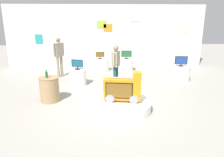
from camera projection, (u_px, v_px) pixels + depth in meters
The scene contains 16 objects.
ground_plane at pixel (111, 103), 6.58m from camera, with size 30.00×30.00×0.00m, color #9E998E.
back_wall_display at pixel (106, 36), 11.16m from camera, with size 10.35×0.13×3.22m.
main_display_pedestal at pixel (122, 106), 6.07m from camera, with size 1.65×1.65×0.27m, color white.
novelty_firetruck_tv at pixel (123, 90), 5.93m from camera, with size 1.07×0.50×0.87m.
display_pedestal_left_rear at pixel (78, 77), 8.33m from camera, with size 0.67×0.67×0.62m, color white.
tv_on_left_rear at pixel (77, 64), 8.18m from camera, with size 0.45×0.19×0.39m.
display_pedestal_center_rear at pixel (180, 73), 8.90m from camera, with size 0.80×0.80×0.62m, color white.
tv_on_center_rear at pixel (181, 61), 8.75m from camera, with size 0.52×0.21×0.42m.
display_pedestal_right_rear at pixel (126, 65), 10.55m from camera, with size 0.67×0.67×0.62m, color white.
tv_on_right_rear at pixel (127, 54), 10.40m from camera, with size 0.49×0.22×0.39m.
display_pedestal_far_right at pixel (100, 65), 10.52m from camera, with size 0.86×0.86×0.62m, color white.
tv_on_far_right at pixel (100, 55), 10.39m from camera, with size 0.41×0.23×0.33m.
side_table_round at pixel (49, 89), 6.66m from camera, with size 0.62×0.62×0.78m.
bottle_on_side_table at pixel (47, 75), 6.49m from camera, with size 0.08×0.08×0.25m.
shopper_browsing_near_truck at pixel (116, 64), 7.66m from camera, with size 0.33×0.52×1.63m.
shopper_browsing_rear at pixel (59, 54), 9.32m from camera, with size 0.40×0.43×1.74m.
Camera 1 is at (-0.31, -6.10, 2.55)m, focal length 33.98 mm.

